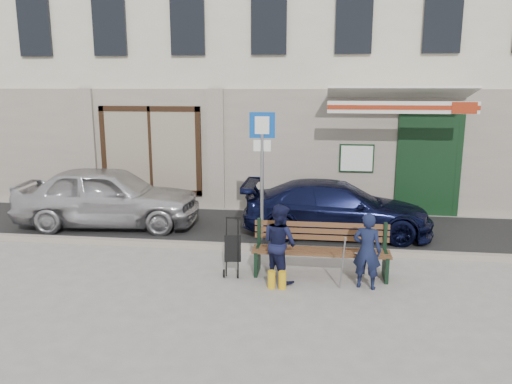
% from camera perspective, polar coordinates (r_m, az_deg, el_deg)
% --- Properties ---
extents(ground, '(80.00, 80.00, 0.00)m').
position_cam_1_polar(ground, '(8.86, -2.07, -9.78)').
color(ground, '#9E9991').
rests_on(ground, ground).
extents(asphalt_lane, '(60.00, 3.20, 0.01)m').
position_cam_1_polar(asphalt_lane, '(11.76, 0.42, -4.15)').
color(asphalt_lane, '#282828').
rests_on(asphalt_lane, ground).
extents(curb, '(60.00, 0.18, 0.12)m').
position_cam_1_polar(curb, '(10.23, -0.68, -6.35)').
color(curb, '#9E9384').
rests_on(curb, ground).
extents(building, '(20.00, 8.27, 10.00)m').
position_cam_1_polar(building, '(16.69, 2.85, 17.90)').
color(building, beige).
rests_on(building, ground).
extents(car_silver, '(4.40, 2.08, 1.45)m').
position_cam_1_polar(car_silver, '(12.29, -16.50, -0.46)').
color(car_silver, silver).
rests_on(car_silver, ground).
extents(car_navy, '(4.18, 1.71, 1.21)m').
position_cam_1_polar(car_navy, '(11.28, 9.20, -1.86)').
color(car_navy, black).
rests_on(car_navy, ground).
extents(parking_sign, '(0.51, 0.08, 2.77)m').
position_cam_1_polar(parking_sign, '(10.12, 0.71, 3.99)').
color(parking_sign, gray).
rests_on(parking_sign, ground).
extents(bench, '(2.40, 1.17, 0.98)m').
position_cam_1_polar(bench, '(8.88, 7.11, -6.67)').
color(bench, brown).
rests_on(bench, ground).
extents(man, '(0.53, 0.41, 1.29)m').
position_cam_1_polar(man, '(8.43, 12.57, -6.57)').
color(man, '#141A37').
rests_on(man, ground).
extents(woman, '(0.83, 0.82, 1.35)m').
position_cam_1_polar(woman, '(8.54, 2.72, -5.81)').
color(woman, '#121534').
rests_on(woman, ground).
extents(stroller, '(0.33, 0.44, 1.01)m').
position_cam_1_polar(stroller, '(8.90, -2.69, -6.60)').
color(stroller, black).
rests_on(stroller, ground).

